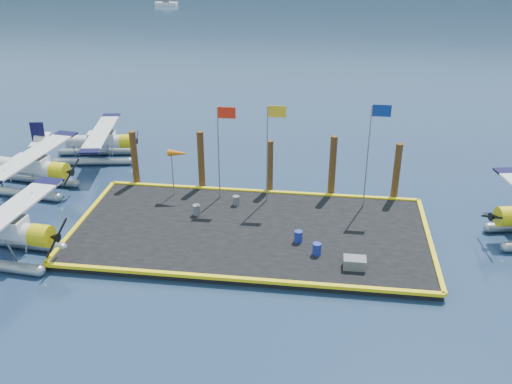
# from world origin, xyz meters

# --- Properties ---
(ground) EXTENTS (4000.00, 4000.00, 0.00)m
(ground) POSITION_xyz_m (0.00, 0.00, 0.00)
(ground) COLOR #19294D
(ground) RESTS_ON ground
(dock) EXTENTS (20.00, 10.00, 0.40)m
(dock) POSITION_xyz_m (0.00, 0.00, 0.20)
(dock) COLOR black
(dock) RESTS_ON ground
(dock_bumpers) EXTENTS (20.25, 10.25, 0.18)m
(dock_bumpers) POSITION_xyz_m (0.00, 0.00, 0.49)
(dock_bumpers) COLOR yellow
(dock_bumpers) RESTS_ON dock
(seaplane_a) EXTENTS (8.92, 9.84, 3.49)m
(seaplane_a) POSITION_xyz_m (-12.75, -4.11, 1.52)
(seaplane_a) COLOR gray
(seaplane_a) RESTS_ON ground
(seaplane_b) EXTENTS (8.70, 9.60, 3.40)m
(seaplane_b) POSITION_xyz_m (-15.43, 4.04, 1.48)
(seaplane_b) COLOR gray
(seaplane_b) RESTS_ON ground
(seaplane_c) EXTENTS (7.81, 8.55, 3.02)m
(seaplane_c) POSITION_xyz_m (-12.84, 9.69, 1.32)
(seaplane_c) COLOR gray
(seaplane_c) RESTS_ON ground
(drum_0) EXTENTS (0.45, 0.45, 0.64)m
(drum_0) POSITION_xyz_m (-3.45, 1.34, 0.72)
(drum_0) COLOR #545458
(drum_0) RESTS_ON dock
(drum_1) EXTENTS (0.46, 0.46, 0.65)m
(drum_1) POSITION_xyz_m (3.85, -2.18, 0.72)
(drum_1) COLOR navy
(drum_1) RESTS_ON dock
(drum_2) EXTENTS (0.46, 0.46, 0.64)m
(drum_2) POSITION_xyz_m (2.79, -0.99, 0.72)
(drum_2) COLOR navy
(drum_2) RESTS_ON dock
(drum_5) EXTENTS (0.41, 0.41, 0.58)m
(drum_5) POSITION_xyz_m (-1.31, 2.95, 0.69)
(drum_5) COLOR #545458
(drum_5) RESTS_ON dock
(crate) EXTENTS (1.14, 0.76, 0.57)m
(crate) POSITION_xyz_m (5.80, -3.22, 0.69)
(crate) COLOR #545458
(crate) RESTS_ON dock
(flagpole_red) EXTENTS (1.14, 0.08, 6.00)m
(flagpole_red) POSITION_xyz_m (-2.29, 3.80, 4.40)
(flagpole_red) COLOR gray
(flagpole_red) RESTS_ON dock
(flagpole_yellow) EXTENTS (1.14, 0.08, 6.20)m
(flagpole_yellow) POSITION_xyz_m (0.70, 3.80, 4.51)
(flagpole_yellow) COLOR gray
(flagpole_yellow) RESTS_ON dock
(flagpole_blue) EXTENTS (1.14, 0.08, 6.50)m
(flagpole_blue) POSITION_xyz_m (6.70, 3.80, 4.69)
(flagpole_blue) COLOR gray
(flagpole_blue) RESTS_ON dock
(windsock) EXTENTS (1.40, 0.44, 3.12)m
(windsock) POSITION_xyz_m (-5.03, 3.80, 3.23)
(windsock) COLOR gray
(windsock) RESTS_ON dock
(piling_0) EXTENTS (0.44, 0.44, 4.00)m
(piling_0) POSITION_xyz_m (-8.50, 5.40, 2.00)
(piling_0) COLOR #442A13
(piling_0) RESTS_ON ground
(piling_1) EXTENTS (0.44, 0.44, 4.20)m
(piling_1) POSITION_xyz_m (-4.00, 5.40, 2.10)
(piling_1) COLOR #442A13
(piling_1) RESTS_ON ground
(piling_2) EXTENTS (0.44, 0.44, 3.80)m
(piling_2) POSITION_xyz_m (0.50, 5.40, 1.90)
(piling_2) COLOR #442A13
(piling_2) RESTS_ON ground
(piling_3) EXTENTS (0.44, 0.44, 4.30)m
(piling_3) POSITION_xyz_m (4.50, 5.40, 2.15)
(piling_3) COLOR #442A13
(piling_3) RESTS_ON ground
(piling_4) EXTENTS (0.44, 0.44, 4.00)m
(piling_4) POSITION_xyz_m (8.50, 5.40, 2.00)
(piling_4) COLOR #442A13
(piling_4) RESTS_ON ground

